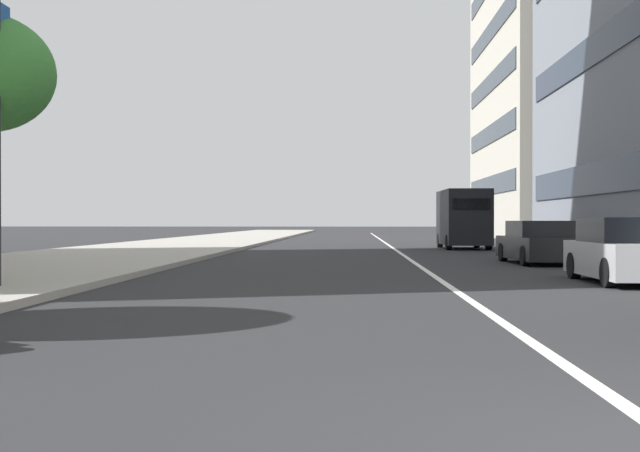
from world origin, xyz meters
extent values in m
cube|color=#A39E93|center=(30.00, 11.25, 0.07)|extent=(160.00, 8.10, 0.15)
cube|color=silver|center=(35.00, 0.00, 0.00)|extent=(110.00, 0.16, 0.01)
cube|color=#B7B7BC|center=(13.90, -4.02, 0.52)|extent=(4.15, 1.79, 0.75)
cube|color=black|center=(13.95, -4.02, 1.17)|extent=(2.28, 1.64, 0.55)
cylinder|color=black|center=(15.27, -3.22, 0.31)|extent=(0.62, 0.22, 0.62)
cylinder|color=black|center=(12.54, -3.21, 0.31)|extent=(0.62, 0.22, 0.62)
cube|color=black|center=(22.30, -3.99, 0.51)|extent=(4.75, 2.05, 0.71)
cube|color=black|center=(22.29, -3.99, 1.12)|extent=(2.42, 1.81, 0.51)
cylinder|color=black|center=(23.81, -3.07, 0.31)|extent=(0.63, 0.24, 0.62)
cylinder|color=black|center=(23.88, -4.78, 0.31)|extent=(0.63, 0.24, 0.62)
cylinder|color=black|center=(20.73, -3.19, 0.31)|extent=(0.63, 0.24, 0.62)
cylinder|color=black|center=(20.79, -4.90, 0.31)|extent=(0.63, 0.24, 0.62)
cube|color=black|center=(36.51, -3.40, 1.55)|extent=(5.12, 2.15, 2.65)
cube|color=black|center=(33.98, -3.43, 2.13)|extent=(0.06, 1.75, 0.56)
cylinder|color=black|center=(38.23, -2.44, 0.36)|extent=(0.72, 0.27, 0.72)
cylinder|color=black|center=(38.25, -4.32, 0.36)|extent=(0.72, 0.27, 0.72)
cylinder|color=black|center=(34.76, -2.48, 0.36)|extent=(0.72, 0.27, 0.72)
cylinder|color=black|center=(34.79, -4.36, 0.36)|extent=(0.72, 0.27, 0.72)
cube|color=#194C99|center=(11.05, 8.70, 4.97)|extent=(0.56, 0.03, 1.10)
cube|color=#232D3D|center=(35.35, -9.16, 3.35)|extent=(22.69, 0.08, 1.50)
cube|color=#232D3D|center=(35.35, -9.16, 9.35)|extent=(22.69, 0.08, 1.50)
cube|color=#2D3842|center=(63.79, -9.16, 4.27)|extent=(21.38, 0.08, 1.50)
cube|color=#2D3842|center=(63.79, -9.16, 8.45)|extent=(21.38, 0.08, 1.50)
cube|color=#2D3842|center=(63.79, -9.16, 12.63)|extent=(21.38, 0.08, 1.50)
cube|color=#2D3842|center=(63.79, -9.16, 16.81)|extent=(21.38, 0.08, 1.50)
camera|label=1|loc=(-4.68, 2.01, 1.37)|focal=46.89mm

